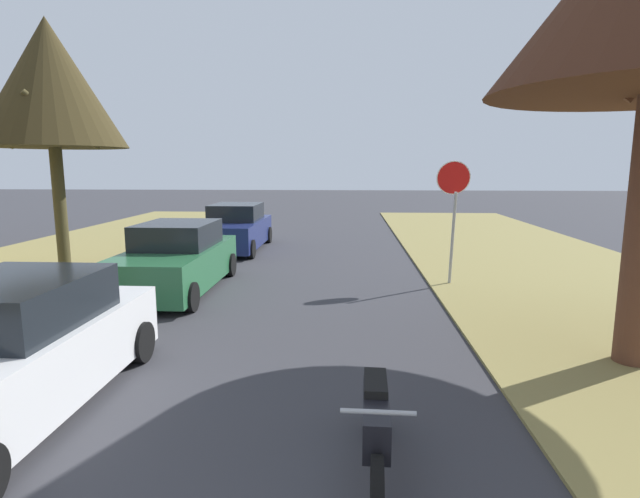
{
  "coord_description": "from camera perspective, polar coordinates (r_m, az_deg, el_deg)",
  "views": [
    {
      "loc": [
        1.6,
        -0.81,
        2.87
      ],
      "look_at": [
        1.09,
        8.31,
        1.35
      ],
      "focal_mm": 28.02,
      "sensor_mm": 36.0,
      "label": 1
    }
  ],
  "objects": [
    {
      "name": "parked_sedan_white",
      "position": [
        6.93,
        -32.06,
        -10.09
      ],
      "size": [
        1.96,
        4.41,
        1.57
      ],
      "color": "white",
      "rests_on": "ground"
    },
    {
      "name": "street_tree_left_mid_b",
      "position": [
        13.75,
        -28.49,
        16.22
      ],
      "size": [
        3.33,
        3.33,
        6.21
      ],
      "color": "#484124",
      "rests_on": "grass_verge_left"
    },
    {
      "name": "parked_sedan_green",
      "position": [
        12.05,
        -16.1,
        -1.2
      ],
      "size": [
        1.96,
        4.41,
        1.57
      ],
      "color": "#28663D",
      "rests_on": "ground"
    },
    {
      "name": "parked_sedan_navy",
      "position": [
        17.57,
        -9.61,
        2.29
      ],
      "size": [
        1.96,
        4.41,
        1.57
      ],
      "color": "navy",
      "rests_on": "ground"
    },
    {
      "name": "parked_motorcycle",
      "position": [
        4.96,
        6.35,
        -19.37
      ],
      "size": [
        0.6,
        2.05,
        0.97
      ],
      "color": "black",
      "rests_on": "ground"
    },
    {
      "name": "stop_sign_far",
      "position": [
        12.35,
        14.97,
        5.93
      ],
      "size": [
        0.81,
        0.45,
        2.95
      ],
      "color": "#9EA0A5",
      "rests_on": "grass_verge_right"
    }
  ]
}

